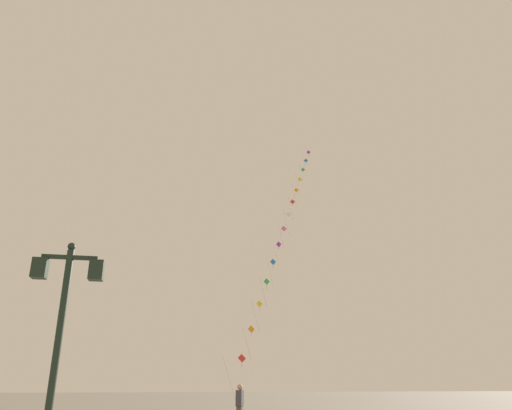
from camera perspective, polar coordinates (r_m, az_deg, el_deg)
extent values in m
cylinder|color=#1E2D23|center=(10.17, -22.96, -16.82)|extent=(0.14, 0.14, 4.30)
sphere|color=#1E2D23|center=(10.50, -21.29, -4.67)|extent=(0.16, 0.16, 0.16)
cube|color=#1E2D23|center=(10.44, -21.45, -5.88)|extent=(1.09, 0.08, 0.08)
cube|color=#1E2D23|center=(10.51, -24.55, -6.94)|extent=(0.28, 0.28, 0.40)
cube|color=beige|center=(10.51, -24.55, -6.94)|extent=(0.19, 0.19, 0.30)
cube|color=#1E2D23|center=(10.30, -18.64, -7.47)|extent=(0.28, 0.28, 0.40)
cube|color=beige|center=(10.30, -18.64, -7.47)|extent=(0.19, 0.19, 0.30)
cylinder|color=silver|center=(23.03, -2.89, -21.13)|extent=(1.22, 2.12, 2.71)
cylinder|color=silver|center=(24.86, -1.12, -16.27)|extent=(0.69, 1.20, 1.52)
cylinder|color=silver|center=(26.29, -0.06, -13.20)|extent=(0.69, 1.20, 1.52)
cylinder|color=silver|center=(27.78, 0.87, -10.45)|extent=(0.69, 1.20, 1.52)
cylinder|color=silver|center=(29.35, 1.69, -7.98)|extent=(0.69, 1.20, 1.52)
cylinder|color=silver|center=(30.96, 2.41, -5.77)|extent=(0.69, 1.20, 1.52)
cylinder|color=silver|center=(32.62, 3.06, -3.78)|extent=(0.69, 1.20, 1.52)
cylinder|color=silver|center=(34.33, 3.64, -1.98)|extent=(0.69, 1.20, 1.52)
cylinder|color=silver|center=(36.06, 4.17, -0.36)|extent=(0.69, 1.20, 1.52)
cylinder|color=silver|center=(37.82, 4.64, 1.12)|extent=(0.69, 1.20, 1.52)
cylinder|color=silver|center=(39.61, 5.08, 2.46)|extent=(0.69, 1.20, 1.52)
cylinder|color=silver|center=(41.43, 5.48, 3.69)|extent=(0.69, 1.20, 1.52)
cylinder|color=silver|center=(43.26, 5.84, 4.81)|extent=(0.69, 1.20, 1.52)
cylinder|color=silver|center=(45.10, 6.18, 5.84)|extent=(0.69, 1.20, 1.52)
cube|color=red|center=(24.18, -1.72, -17.93)|extent=(0.38, 0.18, 0.41)
cylinder|color=red|center=(24.17, -1.72, -18.60)|extent=(0.03, 0.04, 0.25)
cube|color=orange|center=(25.56, -0.57, -14.69)|extent=(0.31, 0.29, 0.41)
cylinder|color=orange|center=(25.54, -0.58, -15.26)|extent=(0.03, 0.03, 0.20)
cube|color=yellow|center=(27.03, 0.42, -11.79)|extent=(0.30, 0.29, 0.41)
cylinder|color=yellow|center=(26.98, 0.42, -12.42)|extent=(0.04, 0.04, 0.30)
cube|color=green|center=(28.56, 1.29, -9.18)|extent=(0.32, 0.28, 0.41)
cylinder|color=green|center=(28.50, 1.30, -9.80)|extent=(0.04, 0.05, 0.31)
cube|color=blue|center=(30.15, 2.06, -6.85)|extent=(0.35, 0.24, 0.41)
cylinder|color=blue|center=(30.08, 2.07, -7.40)|extent=(0.02, 0.02, 0.29)
cube|color=purple|center=(31.79, 2.75, -4.75)|extent=(0.32, 0.27, 0.41)
cylinder|color=purple|center=(31.72, 2.75, -5.22)|extent=(0.03, 0.03, 0.23)
cube|color=pink|center=(33.47, 3.36, -2.86)|extent=(0.39, 0.16, 0.41)
cylinder|color=pink|center=(33.39, 3.37, -3.27)|extent=(0.02, 0.02, 0.20)
cube|color=white|center=(35.19, 3.91, -1.15)|extent=(0.38, 0.17, 0.41)
cylinder|color=white|center=(35.11, 3.92, -1.53)|extent=(0.02, 0.02, 0.19)
cube|color=red|center=(36.94, 4.41, 0.40)|extent=(0.37, 0.20, 0.41)
cylinder|color=red|center=(36.83, 4.42, -0.05)|extent=(0.02, 0.02, 0.31)
cube|color=orange|center=(38.72, 4.87, 1.81)|extent=(0.34, 0.25, 0.41)
cylinder|color=orange|center=(38.62, 4.88, 1.45)|extent=(0.03, 0.03, 0.21)
cube|color=yellow|center=(40.52, 5.28, 3.09)|extent=(0.34, 0.24, 0.41)
cylinder|color=yellow|center=(40.40, 5.29, 2.70)|extent=(0.03, 0.03, 0.28)
cube|color=green|center=(42.34, 5.66, 4.26)|extent=(0.31, 0.29, 0.41)
cylinder|color=green|center=(42.22, 5.67, 3.91)|extent=(0.04, 0.04, 0.26)
cube|color=blue|center=(44.18, 6.01, 5.34)|extent=(0.35, 0.24, 0.41)
cylinder|color=blue|center=(44.06, 6.02, 5.02)|extent=(0.03, 0.03, 0.23)
cube|color=purple|center=(46.03, 6.33, 6.32)|extent=(0.35, 0.23, 0.41)
cylinder|color=purple|center=(45.90, 6.35, 6.00)|extent=(0.04, 0.04, 0.27)
cube|color=#3F3F47|center=(20.56, -1.97, -22.18)|extent=(0.37, 0.45, 0.60)
sphere|color=tan|center=(20.55, -1.95, -21.01)|extent=(0.22, 0.22, 0.22)
cylinder|color=#3F3F47|center=(20.77, -1.79, -21.70)|extent=(0.24, 0.39, 0.50)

